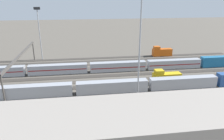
% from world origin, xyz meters
% --- Properties ---
extents(ground_plane, '(400.00, 400.00, 0.00)m').
position_xyz_m(ground_plane, '(0.00, 0.00, 0.00)').
color(ground_plane, '#60594F').
extents(track_bed_0, '(140.00, 2.80, 0.12)m').
position_xyz_m(track_bed_0, '(0.00, -20.00, 0.06)').
color(track_bed_0, '#3D3833').
rests_on(track_bed_0, ground_plane).
extents(track_bed_1, '(140.00, 2.80, 0.12)m').
position_xyz_m(track_bed_1, '(0.00, -15.00, 0.06)').
color(track_bed_1, '#3D3833').
rests_on(track_bed_1, ground_plane).
extents(track_bed_2, '(140.00, 2.80, 0.12)m').
position_xyz_m(track_bed_2, '(0.00, -10.00, 0.06)').
color(track_bed_2, '#4C443D').
rests_on(track_bed_2, ground_plane).
extents(track_bed_3, '(140.00, 2.80, 0.12)m').
position_xyz_m(track_bed_3, '(0.00, -5.00, 0.06)').
color(track_bed_3, '#4C443D').
rests_on(track_bed_3, ground_plane).
extents(track_bed_4, '(140.00, 2.80, 0.12)m').
position_xyz_m(track_bed_4, '(0.00, 0.00, 0.06)').
color(track_bed_4, '#3D3833').
rests_on(track_bed_4, ground_plane).
extents(track_bed_5, '(140.00, 2.80, 0.12)m').
position_xyz_m(track_bed_5, '(0.00, 5.00, 0.06)').
color(track_bed_5, '#3D3833').
rests_on(track_bed_5, ground_plane).
extents(track_bed_6, '(140.00, 2.80, 0.12)m').
position_xyz_m(track_bed_6, '(0.00, 10.00, 0.06)').
color(track_bed_6, '#4C443D').
rests_on(track_bed_6, ground_plane).
extents(track_bed_7, '(140.00, 2.80, 0.12)m').
position_xyz_m(track_bed_7, '(0.00, 15.00, 0.06)').
color(track_bed_7, '#3D3833').
rests_on(track_bed_7, ground_plane).
extents(track_bed_8, '(140.00, 2.80, 0.12)m').
position_xyz_m(track_bed_8, '(0.00, 20.00, 0.06)').
color(track_bed_8, '#3D3833').
rests_on(track_bed_8, ground_plane).
extents(train_on_track_7, '(10.00, 3.00, 5.00)m').
position_xyz_m(train_on_track_7, '(-24.17, 15.00, 2.16)').
color(train_on_track_7, gold).
rests_on(train_on_track_7, ground_plane).
extents(train_on_track_4, '(139.00, 3.06, 4.40)m').
position_xyz_m(train_on_track_4, '(4.89, 0.00, 2.06)').
color(train_on_track_4, '#1E6B9E').
rests_on(train_on_track_4, ground_plane).
extents(train_on_track_0, '(10.00, 3.00, 5.00)m').
position_xyz_m(train_on_track_0, '(-35.48, -20.00, 2.16)').
color(train_on_track_0, '#D85914').
rests_on(train_on_track_0, ground_plane).
extents(train_on_track_8, '(114.80, 3.00, 4.40)m').
position_xyz_m(train_on_track_8, '(-2.69, 20.00, 2.08)').
color(train_on_track_8, '#285193').
rests_on(train_on_track_8, ground_plane).
extents(light_mast_0, '(2.80, 0.70, 24.74)m').
position_xyz_m(light_mast_0, '(24.59, -22.08, 15.98)').
color(light_mast_0, '#9EA0A5').
rests_on(light_mast_0, ground_plane).
extents(light_mast_1, '(2.80, 0.70, 31.74)m').
position_xyz_m(light_mast_1, '(-11.65, 23.61, 19.79)').
color(light_mast_1, '#9EA0A5').
rests_on(light_mast_1, ground_plane).
extents(signal_gantry, '(0.70, 45.00, 8.80)m').
position_xyz_m(signal_gantry, '(28.36, 0.00, 7.80)').
color(signal_gantry, '#4C4742').
rests_on(signal_gantry, ground_plane).
extents(maintenance_shed, '(57.73, 14.70, 10.08)m').
position_xyz_m(maintenance_shed, '(-5.83, 49.44, 5.04)').
color(maintenance_shed, '#9E9389').
rests_on(maintenance_shed, ground_plane).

